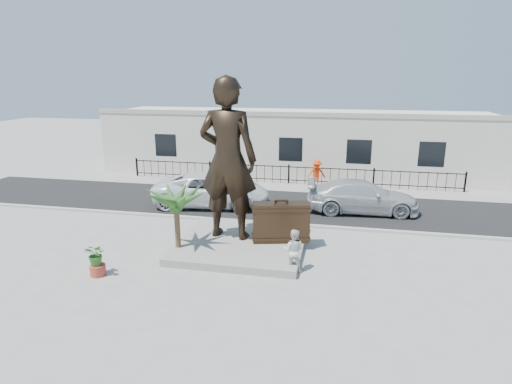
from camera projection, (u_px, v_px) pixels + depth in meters
ground at (246, 262)px, 16.67m from camera, size 100.00×100.00×0.00m
street at (277, 204)px, 24.22m from camera, size 40.00×7.00×0.01m
curb at (266, 223)px, 20.90m from camera, size 40.00×0.25×0.12m
far_sidewalk at (287, 186)px, 28.00m from camera, size 40.00×2.50×0.02m
plinth at (242, 243)px, 18.14m from camera, size 5.20×5.20×0.30m
fence at (289, 175)px, 28.60m from camera, size 22.00×0.10×1.20m
building at (296, 142)px, 32.14m from camera, size 28.00×7.00×4.40m
statue at (228, 159)px, 17.67m from camera, size 2.59×1.81×6.76m
suitcase at (281, 222)px, 17.82m from camera, size 2.45×1.27×1.65m
tourist at (294, 250)px, 15.74m from camera, size 0.84×0.68×1.62m
car_white at (211, 190)px, 23.73m from camera, size 6.69×3.74×1.77m
car_silver at (362, 196)px, 22.57m from camera, size 5.97×2.82×1.68m
worker at (317, 173)px, 27.61m from camera, size 1.29×0.97×1.78m
palm_tree at (179, 254)px, 17.46m from camera, size 1.80×1.80×3.20m
planter at (98, 270)px, 15.53m from camera, size 0.56×0.56×0.40m
shrub at (96, 254)px, 15.37m from camera, size 0.84×0.76×0.82m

